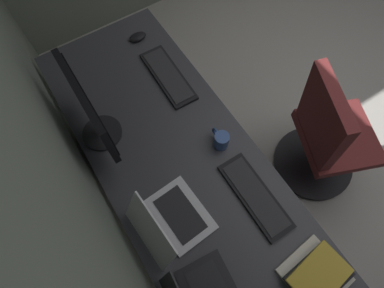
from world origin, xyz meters
name	(u,v)px	position (x,y,z in m)	size (l,w,h in m)	color
floor_plane	(363,123)	(0.00, 0.00, 0.00)	(4.84, 4.84, 0.00)	#B2ADA3
wall_back	(74,238)	(0.00, 1.96, 1.30)	(4.63, 0.10, 2.60)	slate
desk	(184,172)	(0.20, 1.52, 0.67)	(2.05, 0.74, 0.73)	#38383D
drawer_pedestal	(148,140)	(0.61, 1.54, 0.35)	(0.40, 0.51, 0.69)	#38383D
monitor_primary	(90,110)	(0.58, 1.76, 0.96)	(0.48, 0.20, 0.39)	black
laptop_leftmost	(168,221)	(0.01, 1.71, 0.78)	(0.32, 0.32, 0.20)	silver
keyboard_main	(255,196)	(-0.10, 1.31, 0.74)	(0.42, 0.14, 0.02)	black
keyboard_spare	(168,76)	(0.70, 1.30, 0.74)	(0.42, 0.15, 0.02)	black
mouse_main	(138,37)	(1.03, 1.31, 0.75)	(0.06, 0.10, 0.03)	black
book_stack_near	(317,275)	(-0.51, 1.30, 0.76)	(0.25, 0.26, 0.07)	beige
coffee_mug	(221,140)	(0.21, 1.29, 0.78)	(0.11, 0.07, 0.09)	#335193
office_chair	(326,140)	(-0.02, 0.65, 0.46)	(0.57, 0.61, 0.97)	maroon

